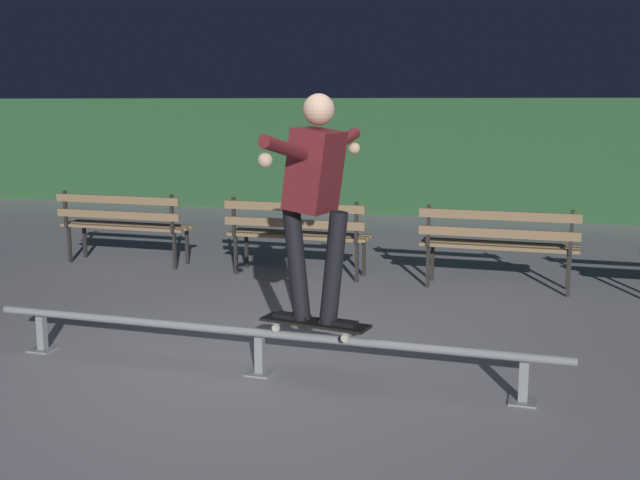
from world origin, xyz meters
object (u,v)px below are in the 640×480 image
skateboard (315,323)px  skateboarder (315,189)px  park_bench_left_center (297,229)px  grind_rail (260,339)px  park_bench_right_center (498,239)px  park_bench_leftmost (123,220)px

skateboard → skateboarder: size_ratio=0.51×
park_bench_left_center → skateboarder: bearing=-69.1°
grind_rail → park_bench_right_center: park_bench_right_center is taller
skateboard → park_bench_leftmost: size_ratio=0.50×
grind_rail → park_bench_leftmost: (-2.92, 3.04, 0.27)m
skateboarder → park_bench_right_center: size_ratio=0.97×
park_bench_leftmost → park_bench_right_center: 4.36m
grind_rail → skateboard: (0.41, 0.00, 0.15)m
park_bench_right_center → grind_rail: bearing=-115.3°
skateboard → park_bench_leftmost: 4.51m
grind_rail → park_bench_left_center: bearing=103.7°
skateboarder → park_bench_left_center: 3.35m
park_bench_left_center → park_bench_right_center: same height
park_bench_left_center → skateboard: bearing=-69.2°
skateboarder → park_bench_right_center: bearing=71.5°
grind_rail → park_bench_right_center: bearing=64.7°
park_bench_leftmost → park_bench_left_center: (2.18, 0.00, 0.00)m
skateboarder → park_bench_left_center: size_ratio=0.97×
grind_rail → skateboard: bearing=0.0°
park_bench_left_center → park_bench_right_center: bearing=0.0°
grind_rail → park_bench_left_center: park_bench_left_center is taller
skateboarder → grind_rail: bearing=179.9°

